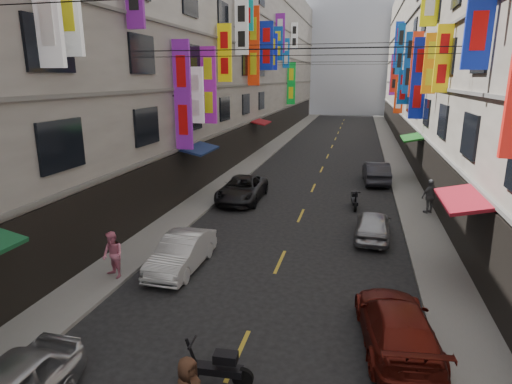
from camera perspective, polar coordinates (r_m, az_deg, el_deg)
The scene contains 18 objects.
sidewalk_left at distance 40.84m, azimuth 1.07°, elevation 5.21°, with size 2.00×90.00×0.12m, color slate.
sidewalk_right at distance 40.03m, azimuth 18.13°, elevation 4.27°, with size 2.00×90.00×0.12m, color slate.
building_row_left at distance 42.03m, azimuth -7.28°, elevation 18.28°, with size 10.14×90.00×19.00m.
building_row_right at distance 40.44m, azimuth 28.12°, elevation 16.85°, with size 10.14×90.00×19.00m.
haze_block at distance 89.42m, azimuth 12.41°, elevation 17.22°, with size 18.00×8.00×22.00m, color silver.
shop_signage at distance 32.45m, azimuth 8.77°, elevation 18.65°, with size 14.00×55.00×11.65m.
street_awnings at distance 23.96m, azimuth 3.85°, elevation 5.37°, with size 13.99×35.20×0.41m.
overhead_cables at distance 27.49m, azimuth 8.32°, elevation 18.61°, with size 14.00×38.04×1.24m.
lane_markings at distance 37.06m, azimuth 9.16°, elevation 3.93°, with size 0.12×80.20×0.01m.
scooter_crossing at distance 10.82m, azimuth -5.24°, elevation -22.31°, with size 1.80×0.50×1.14m.
scooter_far_right at distance 24.23m, azimuth 13.00°, elevation -1.08°, with size 0.51×1.80×1.14m.
car_left_mid at distance 16.41m, azimuth -9.89°, elevation -7.94°, with size 1.39×3.99×1.31m, color silver.
car_left_far at distance 25.00m, azimuth -1.86°, elevation 0.39°, with size 2.30×4.99×1.39m, color black.
car_right_near at distance 12.43m, azimuth 18.25°, elevation -16.51°, with size 1.82×4.47×1.30m, color maroon.
car_right_mid at distance 19.83m, azimuth 15.34°, elevation -4.24°, with size 1.52×3.77×1.28m, color #ABAAAF.
car_right_far at distance 30.32m, azimuth 15.73°, elevation 2.52°, with size 1.56×4.49×1.48m, color #27272F.
pedestrian_lfar at distance 16.00m, azimuth -18.56°, elevation -7.96°, with size 0.82×0.56×1.69m, color pink.
pedestrian_rfar at distance 24.02m, azimuth 22.19°, elevation -0.54°, with size 1.05×0.60×1.80m, color slate.
Camera 1 is at (2.73, 2.71, 6.99)m, focal length 30.00 mm.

